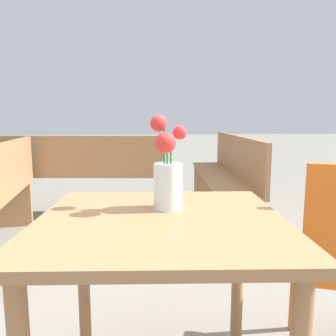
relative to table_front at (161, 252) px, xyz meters
name	(u,v)px	position (x,y,z in m)	size (l,w,h in m)	color
table_front	(161,252)	(0.00, 0.00, 0.00)	(0.84, 0.80, 0.71)	#9E7047
flower_vase	(168,177)	(0.03, 0.10, 0.23)	(0.12, 0.14, 0.32)	silver
bench_middle	(70,172)	(-0.72, 2.40, -0.12)	(1.97, 0.58, 0.85)	#9E7047
bench_far	(228,173)	(0.87, 2.17, -0.11)	(0.54, 2.02, 0.85)	#9E7047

